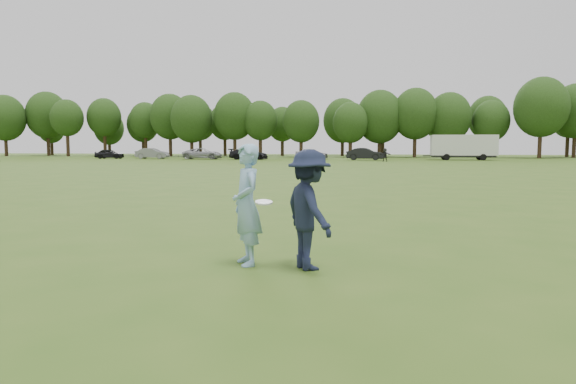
{
  "coord_description": "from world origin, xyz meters",
  "views": [
    {
      "loc": [
        2.23,
        -7.19,
        1.93
      ],
      "look_at": [
        0.72,
        1.68,
        1.1
      ],
      "focal_mm": 32.0,
      "sensor_mm": 36.0,
      "label": 1
    }
  ],
  "objects_px": {
    "thrower": "(247,205)",
    "cargo_trailer": "(463,146)",
    "car_a": "(109,154)",
    "player_far_d": "(385,155)",
    "car_f": "(365,154)",
    "car_e": "(312,154)",
    "car_b": "(152,153)",
    "defender": "(309,210)",
    "car_d": "(249,154)",
    "car_c": "(203,154)"
  },
  "relations": [
    {
      "from": "thrower",
      "to": "cargo_trailer",
      "type": "xyz_separation_m",
      "value": [
        13.07,
        60.4,
        0.8
      ]
    },
    {
      "from": "thrower",
      "to": "car_a",
      "type": "xyz_separation_m",
      "value": [
        -34.72,
        58.81,
        -0.3
      ]
    },
    {
      "from": "cargo_trailer",
      "to": "player_far_d",
      "type": "bearing_deg",
      "value": -142.25
    },
    {
      "from": "player_far_d",
      "to": "thrower",
      "type": "bearing_deg",
      "value": -80.13
    },
    {
      "from": "car_f",
      "to": "cargo_trailer",
      "type": "distance_m",
      "value": 12.63
    },
    {
      "from": "car_a",
      "to": "car_e",
      "type": "distance_m",
      "value": 28.41
    },
    {
      "from": "cargo_trailer",
      "to": "car_e",
      "type": "bearing_deg",
      "value": -179.17
    },
    {
      "from": "car_e",
      "to": "car_f",
      "type": "bearing_deg",
      "value": -104.2
    },
    {
      "from": "thrower",
      "to": "cargo_trailer",
      "type": "distance_m",
      "value": 61.8
    },
    {
      "from": "car_a",
      "to": "car_b",
      "type": "xyz_separation_m",
      "value": [
        6.17,
        0.44,
        0.07
      ]
    },
    {
      "from": "thrower",
      "to": "car_f",
      "type": "bearing_deg",
      "value": 148.79
    },
    {
      "from": "defender",
      "to": "player_far_d",
      "type": "xyz_separation_m",
      "value": [
        2.1,
        52.81,
        -0.16
      ]
    },
    {
      "from": "car_e",
      "to": "cargo_trailer",
      "type": "distance_m",
      "value": 19.44
    },
    {
      "from": "car_d",
      "to": "car_e",
      "type": "height_order",
      "value": "car_e"
    },
    {
      "from": "car_b",
      "to": "car_c",
      "type": "relative_size",
      "value": 0.85
    },
    {
      "from": "car_a",
      "to": "car_d",
      "type": "xyz_separation_m",
      "value": [
        20.27,
        -0.93,
        0.07
      ]
    },
    {
      "from": "car_c",
      "to": "car_d",
      "type": "xyz_separation_m",
      "value": [
        6.42,
        -0.38,
        0.0
      ]
    },
    {
      "from": "defender",
      "to": "car_f",
      "type": "height_order",
      "value": "defender"
    },
    {
      "from": "car_b",
      "to": "car_d",
      "type": "distance_m",
      "value": 14.16
    },
    {
      "from": "defender",
      "to": "car_e",
      "type": "bearing_deg",
      "value": -26.05
    },
    {
      "from": "player_far_d",
      "to": "car_c",
      "type": "relative_size",
      "value": 0.29
    },
    {
      "from": "car_b",
      "to": "car_c",
      "type": "distance_m",
      "value": 7.74
    },
    {
      "from": "car_b",
      "to": "car_e",
      "type": "relative_size",
      "value": 1.04
    },
    {
      "from": "car_a",
      "to": "car_b",
      "type": "relative_size",
      "value": 0.87
    },
    {
      "from": "car_a",
      "to": "car_c",
      "type": "distance_m",
      "value": 13.86
    },
    {
      "from": "car_c",
      "to": "thrower",
      "type": "bearing_deg",
      "value": -165.39
    },
    {
      "from": "car_b",
      "to": "car_f",
      "type": "height_order",
      "value": "car_f"
    },
    {
      "from": "thrower",
      "to": "car_e",
      "type": "distance_m",
      "value": 60.45
    },
    {
      "from": "thrower",
      "to": "car_a",
      "type": "relative_size",
      "value": 0.49
    },
    {
      "from": "defender",
      "to": "player_far_d",
      "type": "distance_m",
      "value": 52.85
    },
    {
      "from": "car_c",
      "to": "car_d",
      "type": "height_order",
      "value": "car_d"
    },
    {
      "from": "car_f",
      "to": "player_far_d",
      "type": "bearing_deg",
      "value": -151.08
    },
    {
      "from": "thrower",
      "to": "car_d",
      "type": "xyz_separation_m",
      "value": [
        -14.45,
        57.88,
        -0.23
      ]
    },
    {
      "from": "car_e",
      "to": "car_f",
      "type": "xyz_separation_m",
      "value": [
        7.08,
        -2.29,
        0.03
      ]
    },
    {
      "from": "car_a",
      "to": "cargo_trailer",
      "type": "bearing_deg",
      "value": -93.15
    },
    {
      "from": "cargo_trailer",
      "to": "car_d",
      "type": "bearing_deg",
      "value": -174.78
    },
    {
      "from": "car_a",
      "to": "player_far_d",
      "type": "bearing_deg",
      "value": -104.24
    },
    {
      "from": "car_e",
      "to": "car_b",
      "type": "bearing_deg",
      "value": 95.94
    },
    {
      "from": "defender",
      "to": "car_e",
      "type": "relative_size",
      "value": 0.43
    },
    {
      "from": "car_a",
      "to": "cargo_trailer",
      "type": "xyz_separation_m",
      "value": [
        47.79,
        1.59,
        1.1
      ]
    },
    {
      "from": "car_b",
      "to": "car_f",
      "type": "bearing_deg",
      "value": -95.96
    },
    {
      "from": "defender",
      "to": "car_e",
      "type": "distance_m",
      "value": 60.68
    },
    {
      "from": "defender",
      "to": "car_a",
      "type": "height_order",
      "value": "defender"
    },
    {
      "from": "defender",
      "to": "car_d",
      "type": "xyz_separation_m",
      "value": [
        -15.47,
        58.0,
        -0.19
      ]
    },
    {
      "from": "defender",
      "to": "car_a",
      "type": "xyz_separation_m",
      "value": [
        -35.74,
        58.92,
        -0.26
      ]
    },
    {
      "from": "thrower",
      "to": "car_c",
      "type": "relative_size",
      "value": 0.37
    },
    {
      "from": "cargo_trailer",
      "to": "car_b",
      "type": "bearing_deg",
      "value": -178.42
    },
    {
      "from": "car_e",
      "to": "car_d",
      "type": "bearing_deg",
      "value": 109.1
    },
    {
      "from": "player_far_d",
      "to": "car_f",
      "type": "relative_size",
      "value": 0.33
    },
    {
      "from": "defender",
      "to": "car_b",
      "type": "distance_m",
      "value": 66.32
    }
  ]
}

